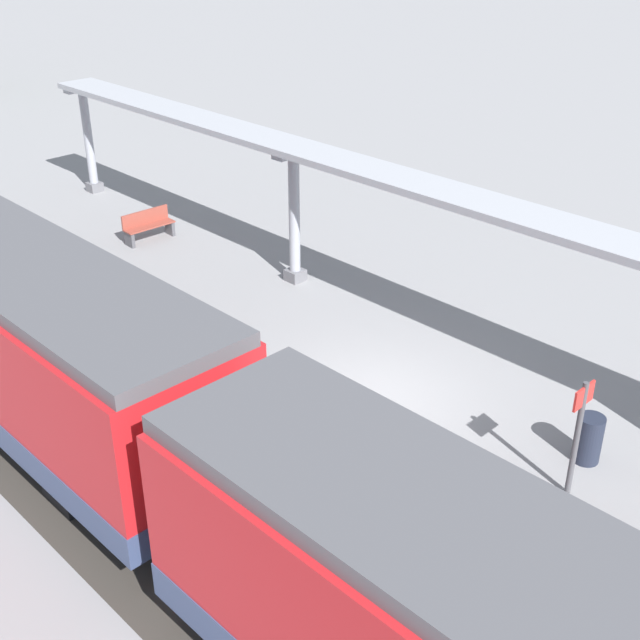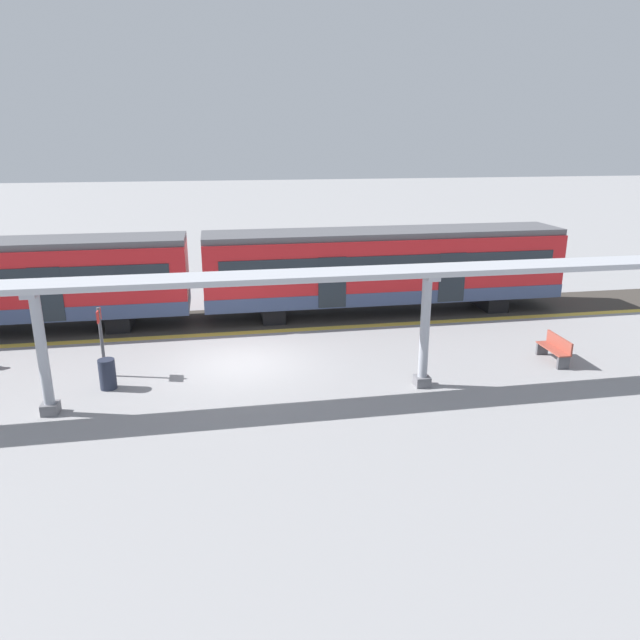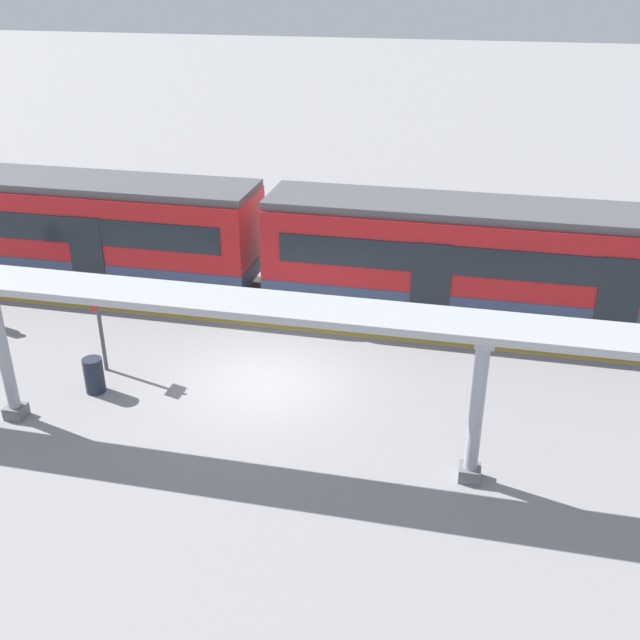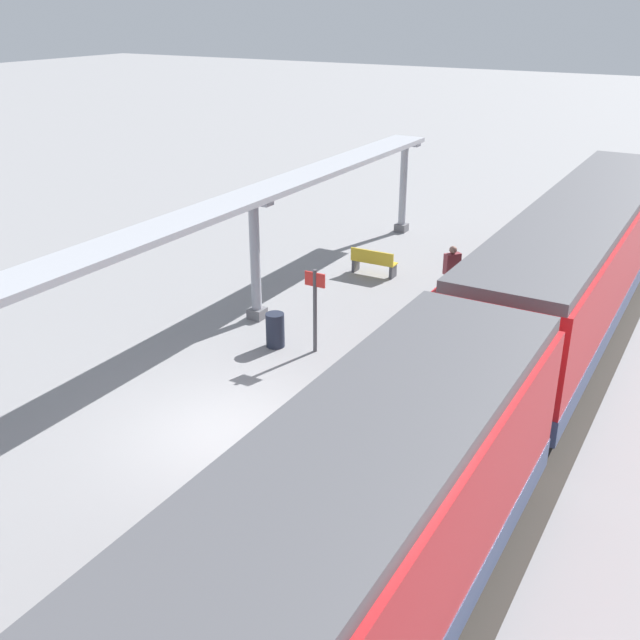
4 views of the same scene
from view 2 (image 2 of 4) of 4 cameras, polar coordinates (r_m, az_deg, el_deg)
name	(u,v)px [view 2 (image 2 of 4)]	position (r m, az deg, el deg)	size (l,w,h in m)	color
ground_plane	(242,363)	(19.49, -7.59, -4.12)	(176.00, 176.00, 0.00)	gray
tactile_edge_strip	(238,333)	(22.40, -8.00, -1.27)	(0.41, 38.76, 0.01)	gold
trackbed	(236,319)	(24.11, -8.20, 0.07)	(3.20, 50.76, 0.01)	#38332D
train_far_carriage	(384,269)	(24.61, 6.24, 4.91)	(2.65, 14.79, 3.48)	red
canopy_pillar_second	(42,353)	(16.84, -25.39, -2.88)	(1.10, 0.44, 3.42)	slate
canopy_pillar_third	(425,330)	(17.23, 10.14, -0.99)	(1.10, 0.44, 3.42)	slate
canopy_beam	(241,278)	(15.73, -7.64, 4.06)	(1.20, 30.84, 0.16)	#A8AAB2
bench_near_end	(555,349)	(20.77, 21.89, -2.60)	(1.51, 0.49, 0.86)	brown
trash_bin	(107,374)	(18.31, -19.96, -4.96)	(0.48, 0.48, 0.91)	#212737
platform_info_sign	(101,335)	(19.03, -20.50, -1.39)	(0.56, 0.10, 2.20)	#4C4C51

